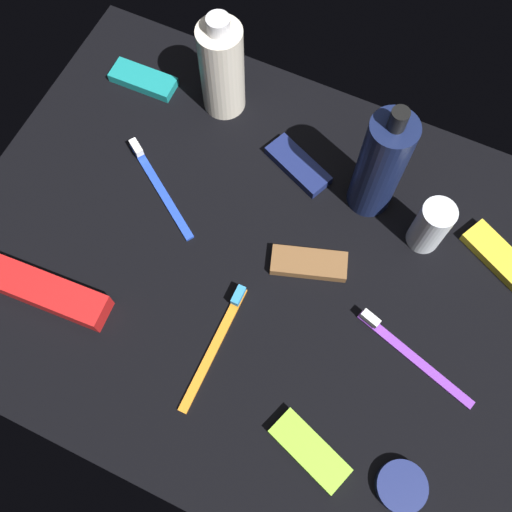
{
  "coord_description": "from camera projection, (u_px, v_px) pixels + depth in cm",
  "views": [
    {
      "loc": [
        11.92,
        -25.59,
        74.45
      ],
      "look_at": [
        0.0,
        0.0,
        3.0
      ],
      "focal_mm": 40.31,
      "sensor_mm": 36.0,
      "label": 1
    }
  ],
  "objects": [
    {
      "name": "lotion_bottle",
      "position": [
        380.0,
        166.0,
        0.75
      ],
      "size": [
        6.16,
        6.16,
        20.78
      ],
      "color": "#151E44",
      "rests_on": "ground_plane"
    },
    {
      "name": "snack_bar_brown",
      "position": [
        309.0,
        263.0,
        0.79
      ],
      "size": [
        11.13,
        7.08,
        1.5
      ],
      "primitive_type": "cube",
      "rotation": [
        0.0,
        0.0,
        0.32
      ],
      "color": "brown",
      "rests_on": "ground_plane"
    },
    {
      "name": "toothbrush_purple",
      "position": [
        408.0,
        352.0,
        0.74
      ],
      "size": [
        17.56,
        6.42,
        2.1
      ],
      "color": "purple",
      "rests_on": "ground_plane"
    },
    {
      "name": "bodywash_bottle",
      "position": [
        222.0,
        69.0,
        0.82
      ],
      "size": [
        6.45,
        6.45,
        17.48
      ],
      "color": "silver",
      "rests_on": "ground_plane"
    },
    {
      "name": "snack_bar_teal",
      "position": [
        143.0,
        80.0,
        0.9
      ],
      "size": [
        10.49,
        4.23,
        1.5
      ],
      "primitive_type": "cube",
      "rotation": [
        0.0,
        0.0,
        0.02
      ],
      "color": "teal",
      "rests_on": "ground_plane"
    },
    {
      "name": "snack_bar_yellow",
      "position": [
        498.0,
        256.0,
        0.79
      ],
      "size": [
        11.09,
        8.25,
        1.5
      ],
      "primitive_type": "cube",
      "rotation": [
        0.0,
        0.0,
        -0.47
      ],
      "color": "yellow",
      "rests_on": "ground_plane"
    },
    {
      "name": "snack_bar_navy",
      "position": [
        298.0,
        165.0,
        0.85
      ],
      "size": [
        11.13,
        7.78,
        1.5
      ],
      "primitive_type": "cube",
      "rotation": [
        0.0,
        0.0,
        -0.41
      ],
      "color": "navy",
      "rests_on": "ground_plane"
    },
    {
      "name": "toothpaste_box_red",
      "position": [
        46.0,
        291.0,
        0.76
      ],
      "size": [
        17.84,
        5.48,
        3.2
      ],
      "primitive_type": "cube",
      "rotation": [
        0.0,
        0.0,
        0.06
      ],
      "color": "red",
      "rests_on": "ground_plane"
    },
    {
      "name": "snack_bar_lime",
      "position": [
        310.0,
        451.0,
        0.7
      ],
      "size": [
        11.14,
        7.27,
        1.5
      ],
      "primitive_type": "cube",
      "rotation": [
        0.0,
        0.0,
        -0.34
      ],
      "color": "#8CD133",
      "rests_on": "ground_plane"
    },
    {
      "name": "toothbrush_blue",
      "position": [
        157.0,
        183.0,
        0.84
      ],
      "size": [
        15.56,
        11.12,
        2.1
      ],
      "color": "blue",
      "rests_on": "ground_plane"
    },
    {
      "name": "toothbrush_orange",
      "position": [
        217.0,
        339.0,
        0.75
      ],
      "size": [
        1.21,
        18.0,
        2.1
      ],
      "color": "orange",
      "rests_on": "ground_plane"
    },
    {
      "name": "deodorant_stick",
      "position": [
        431.0,
        226.0,
        0.77
      ],
      "size": [
        4.61,
        4.61,
        8.83
      ],
      "primitive_type": "cylinder",
      "color": "silver",
      "rests_on": "ground_plane"
    },
    {
      "name": "cream_tin_left",
      "position": [
        401.0,
        486.0,
        0.68
      ],
      "size": [
        6.14,
        6.14,
        1.51
      ],
      "primitive_type": "cylinder",
      "color": "navy",
      "rests_on": "ground_plane"
    },
    {
      "name": "ground_plane",
      "position": [
        256.0,
        265.0,
        0.8
      ],
      "size": [
        84.0,
        64.0,
        1.2
      ],
      "primitive_type": "cube",
      "color": "black"
    }
  ]
}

